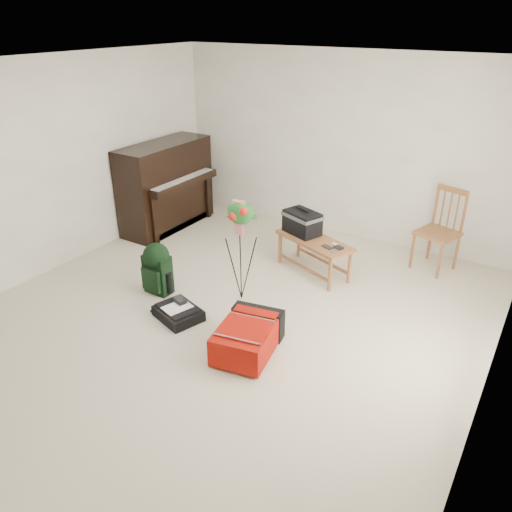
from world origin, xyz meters
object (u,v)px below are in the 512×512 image
Objects in this scene: black_duffel at (178,312)px; flower_stand at (241,251)px; dining_chair at (439,231)px; bench at (303,229)px; red_suitcase at (251,334)px; green_backpack at (157,266)px; piano at (167,188)px.

black_duffel is 0.93m from flower_stand.
dining_chair is at bearing 70.76° from black_duffel.
bench is 1.01m from flower_stand.
bench is 1.80m from red_suitcase.
dining_chair reaches higher than green_backpack.
red_suitcase is at bearing -57.62° from bench.
piano is at bearing 150.67° from black_duffel.
flower_stand is at bearing -112.63° from dining_chair.
dining_chair is 1.68× the size of green_backpack.
green_backpack is at bearing -162.64° from flower_stand.
flower_stand is at bearing 82.19° from black_duffel.
bench is 1.92× the size of black_duffel.
red_suitcase is (0.35, -1.72, -0.38)m from bench.
flower_stand is (-0.25, -0.98, 0.04)m from bench.
piano reaches higher than black_duffel.
black_duffel is at bearing -28.45° from green_backpack.
green_backpack is at bearing -108.46° from bench.
bench is 1.79m from green_backpack.
red_suitcase is 1.04m from flower_stand.
piano is 2.01m from green_backpack.
black_duffel is 0.68m from green_backpack.
red_suitcase is 0.94m from black_duffel.
red_suitcase is at bearing -12.58° from green_backpack.
green_backpack is (1.21, -1.58, -0.26)m from piano.
green_backpack is (-2.51, -2.32, -0.16)m from dining_chair.
dining_chair is 1.26× the size of red_suitcase.
green_backpack is (-1.48, 0.34, 0.17)m from red_suitcase.
flower_stand reaches higher than bench.
piano is 1.47× the size of dining_chair.
green_backpack reaches higher than black_duffel.
piano is 2.35m from bench.
dining_chair is at bearing 57.82° from red_suitcase.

